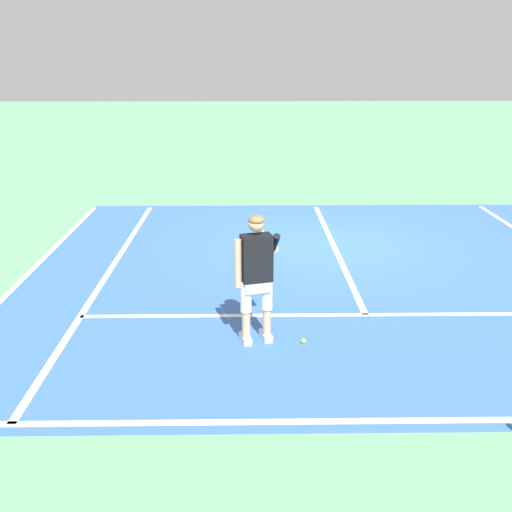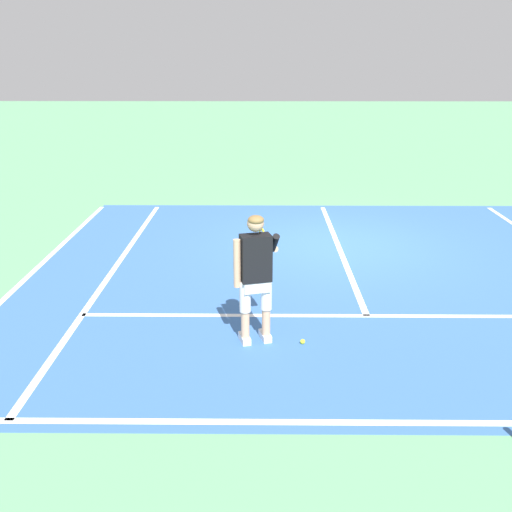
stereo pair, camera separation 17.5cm
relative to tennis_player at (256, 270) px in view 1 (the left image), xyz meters
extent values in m
plane|color=#609E70|center=(1.59, 4.13, -0.99)|extent=(80.00, 80.00, 0.00)
cube|color=#3866A8|center=(1.59, 2.68, -0.99)|extent=(10.98, 9.40, 0.00)
cube|color=white|center=(1.59, -1.82, -0.99)|extent=(10.98, 0.10, 0.01)
cube|color=white|center=(1.59, 0.78, -0.99)|extent=(8.23, 0.10, 0.01)
cube|color=white|center=(1.59, 3.98, -0.99)|extent=(0.10, 6.40, 0.01)
cube|color=white|center=(-2.52, 2.68, -0.99)|extent=(0.10, 9.00, 0.01)
cube|color=white|center=(-3.90, 2.68, -0.99)|extent=(0.10, 9.00, 0.01)
cube|color=white|center=(-0.15, -0.03, -0.94)|extent=(0.18, 0.30, 0.09)
cube|color=white|center=(0.12, 0.05, -0.94)|extent=(0.18, 0.30, 0.09)
cylinder|color=tan|center=(-0.13, -0.07, -0.72)|extent=(0.11, 0.11, 0.36)
cylinder|color=silver|center=(-0.13, -0.07, -0.33)|extent=(0.14, 0.14, 0.41)
cylinder|color=tan|center=(0.14, 0.01, -0.72)|extent=(0.11, 0.11, 0.36)
cylinder|color=silver|center=(0.14, 0.01, -0.33)|extent=(0.14, 0.14, 0.41)
cube|color=silver|center=(0.00, -0.03, -0.17)|extent=(0.38, 0.28, 0.20)
cube|color=black|center=(0.00, -0.03, 0.17)|extent=(0.42, 0.31, 0.60)
cylinder|color=tan|center=(-0.23, -0.09, 0.12)|extent=(0.09, 0.09, 0.62)
cylinder|color=black|center=(0.23, 0.13, 0.32)|extent=(0.16, 0.28, 0.29)
cylinder|color=tan|center=(0.21, 0.34, 0.18)|extent=(0.15, 0.30, 0.14)
sphere|color=tan|center=(0.00, -0.02, 0.62)|extent=(0.21, 0.21, 0.21)
ellipsoid|color=olive|center=(0.00, -0.04, 0.67)|extent=(0.25, 0.25, 0.12)
cylinder|color=#232326|center=(0.17, 0.56, 0.15)|extent=(0.08, 0.20, 0.03)
cylinder|color=yellow|center=(0.13, 0.70, 0.15)|extent=(0.05, 0.10, 0.02)
torus|color=yellow|center=(0.08, 0.88, 0.15)|extent=(0.10, 0.29, 0.30)
cylinder|color=silver|center=(0.08, 0.88, 0.15)|extent=(0.07, 0.24, 0.25)
sphere|color=#CCE02D|center=(0.61, -0.09, -0.96)|extent=(0.07, 0.07, 0.07)
camera|label=1|loc=(-0.11, -6.90, 2.54)|focal=40.93mm
camera|label=2|loc=(0.07, -6.90, 2.54)|focal=40.93mm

